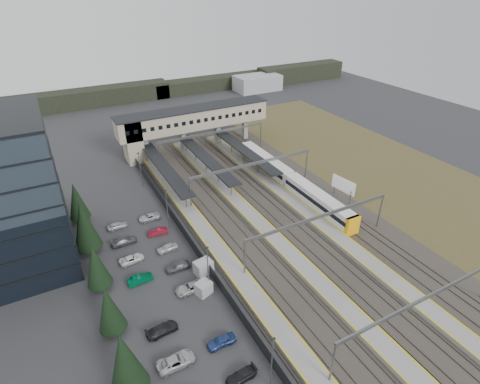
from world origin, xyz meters
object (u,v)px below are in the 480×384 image
relay_cabin_near (203,267)px  billboard (343,186)px  relay_cabin_far (204,288)px  train (290,181)px  footbridge (184,122)px

relay_cabin_near → billboard: 35.05m
relay_cabin_far → billboard: bearing=17.1°
relay_cabin_near → train: (27.22, 15.65, 0.90)m
footbridge → billboard: size_ratio=7.09×
train → relay_cabin_near: bearing=-150.1°
relay_cabin_near → relay_cabin_far: 4.37m
relay_cabin_far → footbridge: size_ratio=0.07×
relay_cabin_near → relay_cabin_far: bearing=-113.0°
billboard → relay_cabin_near: bearing=-168.4°
train → relay_cabin_far: bearing=-145.8°
relay_cabin_far → train: bearing=34.2°
train → billboard: bearing=-50.8°
footbridge → train: size_ratio=1.02×
train → billboard: size_ratio=6.92×
relay_cabin_far → billboard: billboard is taller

